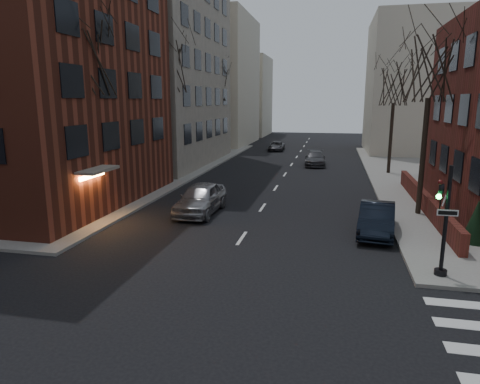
{
  "coord_description": "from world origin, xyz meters",
  "views": [
    {
      "loc": [
        4.0,
        -6.7,
        6.34
      ],
      "look_at": [
        -0.29,
        12.98,
        2.0
      ],
      "focal_mm": 32.0,
      "sensor_mm": 36.0,
      "label": 1
    }
  ],
  "objects_px": {
    "car_lane_gray": "(315,158)",
    "car_lane_far": "(276,146)",
    "traffic_signal": "(443,228)",
    "streetlamp_near": "(159,130)",
    "tree_right_a": "(431,67)",
    "sandwich_board": "(447,203)",
    "evergreen_shrub": "(477,221)",
    "parked_sedan": "(377,219)",
    "tree_left_a": "(83,58)",
    "tree_left_b": "(169,66)",
    "streetlamp_far": "(227,119)",
    "tree_left_c": "(217,84)",
    "tree_right_b": "(395,85)",
    "car_lane_silver": "(201,198)"
  },
  "relations": [
    {
      "from": "streetlamp_near",
      "to": "tree_left_b",
      "type": "bearing_deg",
      "value": 98.53
    },
    {
      "from": "tree_left_b",
      "to": "car_lane_far",
      "type": "bearing_deg",
      "value": 75.32
    },
    {
      "from": "tree_left_c",
      "to": "streetlamp_far",
      "type": "bearing_deg",
      "value": 73.3
    },
    {
      "from": "tree_right_a",
      "to": "car_lane_silver",
      "type": "xyz_separation_m",
      "value": [
        -12.05,
        -2.01,
        -7.17
      ]
    },
    {
      "from": "car_lane_gray",
      "to": "car_lane_far",
      "type": "relative_size",
      "value": 1.18
    },
    {
      "from": "tree_left_a",
      "to": "car_lane_far",
      "type": "bearing_deg",
      "value": 80.42
    },
    {
      "from": "streetlamp_far",
      "to": "evergreen_shrub",
      "type": "bearing_deg",
      "value": -57.24
    },
    {
      "from": "tree_right_a",
      "to": "sandwich_board",
      "type": "distance_m",
      "value": 7.68
    },
    {
      "from": "evergreen_shrub",
      "to": "parked_sedan",
      "type": "bearing_deg",
      "value": 169.03
    },
    {
      "from": "streetlamp_far",
      "to": "parked_sedan",
      "type": "bearing_deg",
      "value": -62.78
    },
    {
      "from": "streetlamp_near",
      "to": "sandwich_board",
      "type": "bearing_deg",
      "value": -9.14
    },
    {
      "from": "streetlamp_near",
      "to": "sandwich_board",
      "type": "relative_size",
      "value": 6.97
    },
    {
      "from": "traffic_signal",
      "to": "tree_left_a",
      "type": "xyz_separation_m",
      "value": [
        -16.74,
        5.01,
        6.56
      ]
    },
    {
      "from": "tree_right_a",
      "to": "streetlamp_far",
      "type": "distance_m",
      "value": 29.65
    },
    {
      "from": "traffic_signal",
      "to": "parked_sedan",
      "type": "relative_size",
      "value": 0.87
    },
    {
      "from": "tree_left_a",
      "to": "car_lane_gray",
      "type": "relative_size",
      "value": 2.13
    },
    {
      "from": "car_lane_gray",
      "to": "parked_sedan",
      "type": "bearing_deg",
      "value": -82.22
    },
    {
      "from": "tree_left_a",
      "to": "evergreen_shrub",
      "type": "bearing_deg",
      "value": -2.4
    },
    {
      "from": "traffic_signal",
      "to": "streetlamp_near",
      "type": "bearing_deg",
      "value": 141.13
    },
    {
      "from": "traffic_signal",
      "to": "tree_left_c",
      "type": "height_order",
      "value": "tree_left_c"
    },
    {
      "from": "tree_right_b",
      "to": "car_lane_far",
      "type": "xyz_separation_m",
      "value": [
        -11.91,
        15.73,
        -7.02
      ]
    },
    {
      "from": "car_lane_silver",
      "to": "car_lane_gray",
      "type": "distance_m",
      "value": 20.68
    },
    {
      "from": "car_lane_far",
      "to": "car_lane_gray",
      "type": "bearing_deg",
      "value": -67.05
    },
    {
      "from": "traffic_signal",
      "to": "tree_left_a",
      "type": "height_order",
      "value": "tree_left_a"
    },
    {
      "from": "car_lane_silver",
      "to": "sandwich_board",
      "type": "height_order",
      "value": "car_lane_silver"
    },
    {
      "from": "traffic_signal",
      "to": "streetlamp_near",
      "type": "relative_size",
      "value": 0.64
    },
    {
      "from": "tree_left_a",
      "to": "streetlamp_far",
      "type": "relative_size",
      "value": 1.63
    },
    {
      "from": "tree_left_a",
      "to": "tree_left_b",
      "type": "xyz_separation_m",
      "value": [
        0.0,
        12.0,
        0.44
      ]
    },
    {
      "from": "tree_left_b",
      "to": "evergreen_shrub",
      "type": "height_order",
      "value": "tree_left_b"
    },
    {
      "from": "tree_left_a",
      "to": "car_lane_gray",
      "type": "xyz_separation_m",
      "value": [
        11.11,
        21.91,
        -7.77
      ]
    },
    {
      "from": "tree_left_a",
      "to": "car_lane_far",
      "type": "distance_m",
      "value": 35.11
    },
    {
      "from": "streetlamp_far",
      "to": "car_lane_gray",
      "type": "xyz_separation_m",
      "value": [
        10.51,
        -6.09,
        -3.54
      ]
    },
    {
      "from": "tree_left_a",
      "to": "sandwich_board",
      "type": "distance_m",
      "value": 21.43
    },
    {
      "from": "tree_right_b",
      "to": "tree_right_a",
      "type": "bearing_deg",
      "value": -90.0
    },
    {
      "from": "tree_right_b",
      "to": "car_lane_gray",
      "type": "relative_size",
      "value": 1.91
    },
    {
      "from": "tree_right_b",
      "to": "tree_left_b",
      "type": "bearing_deg",
      "value": -161.18
    },
    {
      "from": "tree_right_a",
      "to": "car_lane_far",
      "type": "height_order",
      "value": "tree_right_a"
    },
    {
      "from": "tree_left_b",
      "to": "car_lane_silver",
      "type": "xyz_separation_m",
      "value": [
        5.55,
        -10.01,
        -8.05
      ]
    },
    {
      "from": "tree_left_a",
      "to": "tree_left_c",
      "type": "distance_m",
      "value": 26.0
    },
    {
      "from": "traffic_signal",
      "to": "tree_left_a",
      "type": "distance_m",
      "value": 18.66
    },
    {
      "from": "tree_left_b",
      "to": "streetlamp_near",
      "type": "relative_size",
      "value": 1.72
    },
    {
      "from": "streetlamp_far",
      "to": "parked_sedan",
      "type": "relative_size",
      "value": 1.37
    },
    {
      "from": "tree_right_a",
      "to": "streetlamp_far",
      "type": "xyz_separation_m",
      "value": [
        -17.0,
        24.0,
        -3.79
      ]
    },
    {
      "from": "tree_left_b",
      "to": "tree_left_c",
      "type": "relative_size",
      "value": 1.11
    },
    {
      "from": "tree_left_c",
      "to": "tree_right_b",
      "type": "height_order",
      "value": "tree_left_c"
    },
    {
      "from": "tree_left_a",
      "to": "tree_right_b",
      "type": "height_order",
      "value": "tree_left_a"
    },
    {
      "from": "traffic_signal",
      "to": "sandwich_board",
      "type": "relative_size",
      "value": 4.44
    },
    {
      "from": "tree_right_b",
      "to": "car_lane_gray",
      "type": "bearing_deg",
      "value": 148.93
    },
    {
      "from": "streetlamp_far",
      "to": "car_lane_silver",
      "type": "xyz_separation_m",
      "value": [
        4.95,
        -26.01,
        -3.37
      ]
    },
    {
      "from": "streetlamp_far",
      "to": "tree_left_c",
      "type": "bearing_deg",
      "value": -106.7
    }
  ]
}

